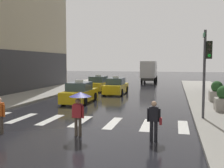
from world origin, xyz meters
The scene contains 12 objects.
ground_plane centered at (0.00, 0.00, 0.00)m, with size 160.00×160.00×0.00m, color black.
crosswalk_markings centered at (0.00, 3.00, 0.00)m, with size 11.30×2.80×0.01m.
traffic_light_pole centered at (6.59, 4.70, 3.26)m, with size 0.44×0.84×4.80m.
taxi_lead centered at (-2.46, 9.50, 0.72)m, with size 1.99×4.57×1.80m.
taxi_second centered at (-0.88, 15.82, 0.72)m, with size 1.93×4.54×1.80m.
taxi_third centered at (-3.47, 18.39, 0.72)m, with size 2.11×4.62×1.80m.
box_truck centered at (0.92, 32.10, 1.85)m, with size 2.37×7.57×3.35m.
pedestrian_with_umbrella centered at (0.95, 0.26, 1.52)m, with size 0.96×0.96×1.94m.
pedestrian_with_handbag centered at (4.16, 0.25, 0.93)m, with size 0.60×0.24×1.65m.
pedestrian_plain_coat centered at (-2.67, -0.24, 0.94)m, with size 0.55×0.24×1.65m.
planter_near_corner centered at (8.00, 7.34, 0.87)m, with size 1.10×1.10×1.60m.
planter_mid_block centered at (8.17, 11.56, 0.87)m, with size 1.10×1.10×1.60m.
Camera 1 is at (4.95, -10.54, 3.23)m, focal length 42.77 mm.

